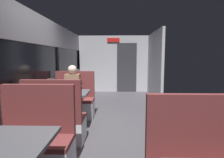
{
  "coord_description": "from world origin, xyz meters",
  "views": [
    {
      "loc": [
        0.13,
        -3.62,
        1.46
      ],
      "look_at": [
        0.01,
        1.5,
        0.85
      ],
      "focal_mm": 30.34,
      "sensor_mm": 36.0,
      "label": 1
    }
  ],
  "objects": [
    {
      "name": "bench_mid_window_facing_entry",
      "position": [
        -0.89,
        0.83,
        0.33
      ],
      "size": [
        0.95,
        0.5,
        1.1
      ],
      "color": "silver",
      "rests_on": "ground_plane"
    },
    {
      "name": "seated_passenger",
      "position": [
        -0.89,
        0.76,
        0.54
      ],
      "size": [
        0.47,
        0.55,
        1.26
      ],
      "color": "#26262D",
      "rests_on": "ground_plane"
    },
    {
      "name": "carriage_window_panel_left",
      "position": [
        -1.45,
        0.0,
        1.11
      ],
      "size": [
        0.09,
        8.48,
        2.3
      ],
      "color": "#B2B2B7",
      "rests_on": "ground_plane"
    },
    {
      "name": "carriage_end_bulkhead",
      "position": [
        0.06,
        4.19,
        1.14
      ],
      "size": [
        2.9,
        0.11,
        2.3
      ],
      "color": "#B2B2B7",
      "rests_on": "ground_plane"
    },
    {
      "name": "bench_mid_window_facing_end",
      "position": [
        -0.89,
        -0.57,
        0.33
      ],
      "size": [
        0.95,
        0.5,
        1.1
      ],
      "color": "silver",
      "rests_on": "ground_plane"
    },
    {
      "name": "bench_near_window_facing_entry",
      "position": [
        -0.89,
        -1.39,
        0.33
      ],
      "size": [
        0.95,
        0.5,
        1.1
      ],
      "color": "silver",
      "rests_on": "ground_plane"
    },
    {
      "name": "carriage_aisle_panel_right",
      "position": [
        1.45,
        3.0,
        1.15
      ],
      "size": [
        0.08,
        2.4,
        2.3
      ],
      "primitive_type": "cube",
      "color": "#B2B2B7",
      "rests_on": "ground_plane"
    },
    {
      "name": "ground_plane",
      "position": [
        0.0,
        0.0,
        -0.01
      ],
      "size": [
        3.3,
        9.2,
        0.02
      ],
      "primitive_type": "cube",
      "color": "#423F44"
    },
    {
      "name": "dining_table_mid_window",
      "position": [
        -0.89,
        0.13,
        0.64
      ],
      "size": [
        0.9,
        0.7,
        0.74
      ],
      "color": "#9E9EA3",
      "rests_on": "ground_plane"
    }
  ]
}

